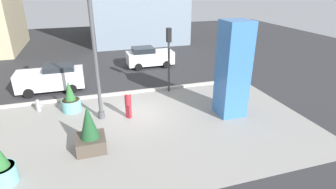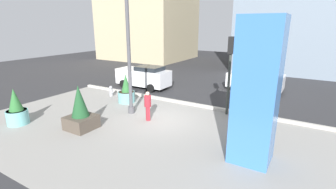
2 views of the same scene
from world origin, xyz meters
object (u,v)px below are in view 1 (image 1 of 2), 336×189
car_far_lane (149,57)px  fire_hydrant (38,105)px  pedestrian_on_sidewalk (128,103)px  potted_plant_near_right (90,133)px  potted_plant_curbside (71,100)px  traffic_light_corner (169,50)px  potted_plant_mid_plaza (0,167)px  lamp_post (95,52)px  car_curb_east (51,78)px  art_pillar_blue (233,70)px

car_far_lane → fire_hydrant: bearing=-141.0°
pedestrian_on_sidewalk → potted_plant_near_right: bearing=-129.8°
potted_plant_curbside → traffic_light_corner: traffic_light_corner is taller
potted_plant_near_right → car_far_lane: (5.60, 11.80, 0.01)m
traffic_light_corner → potted_plant_mid_plaza: bearing=-141.7°
pedestrian_on_sidewalk → traffic_light_corner: bearing=42.8°
potted_plant_mid_plaza → lamp_post: bearing=47.0°
fire_hydrant → potted_plant_near_right: bearing=-60.9°
potted_plant_curbside → car_curb_east: size_ratio=0.43×
potted_plant_mid_plaza → car_curb_east: 9.53m
lamp_post → fire_hydrant: size_ratio=10.40×
potted_plant_near_right → fire_hydrant: size_ratio=2.95×
lamp_post → potted_plant_mid_plaza: size_ratio=4.13×
fire_hydrant → car_curb_east: bearing=79.9°
lamp_post → potted_plant_near_right: lamp_post is taller
lamp_post → traffic_light_corner: bearing=29.2°
fire_hydrant → car_far_lane: car_far_lane is taller
car_far_lane → car_curb_east: (-7.82, -3.61, 0.04)m
lamp_post → potted_plant_curbside: lamp_post is taller
fire_hydrant → car_far_lane: bearing=39.0°
potted_plant_curbside → pedestrian_on_sidewalk: 3.62m
fire_hydrant → traffic_light_corner: (8.28, 0.69, 2.59)m
potted_plant_mid_plaza → pedestrian_on_sidewalk: (5.46, 3.88, 0.13)m
fire_hydrant → art_pillar_blue: bearing=-18.8°
art_pillar_blue → potted_plant_curbside: (-8.74, 3.09, -1.97)m
potted_plant_near_right → car_far_lane: bearing=64.6°
car_far_lane → potted_plant_near_right: bearing=-115.4°
potted_plant_near_right → pedestrian_on_sidewalk: potted_plant_near_right is taller
potted_plant_near_right → fire_hydrant: (-2.78, 5.00, -0.51)m
lamp_post → pedestrian_on_sidewalk: lamp_post is taller
potted_plant_mid_plaza → potted_plant_near_right: bearing=21.1°
art_pillar_blue → potted_plant_mid_plaza: art_pillar_blue is taller
potted_plant_curbside → car_far_lane: 9.80m
potted_plant_curbside → car_far_lane: (6.52, 7.32, 0.20)m
potted_plant_near_right → fire_hydrant: bearing=119.1°
lamp_post → pedestrian_on_sidewalk: (1.47, -0.40, -2.93)m
potted_plant_mid_plaza → car_far_lane: bearing=55.7°
lamp_post → potted_plant_curbside: (-1.61, 1.48, -3.13)m
lamp_post → car_far_lane: size_ratio=1.92×
car_curb_east → potted_plant_curbside: bearing=-70.7°
car_curb_east → lamp_post: bearing=-60.7°
traffic_light_corner → pedestrian_on_sidewalk: bearing=-137.2°
lamp_post → car_curb_east: bearing=119.3°
fire_hydrant → pedestrian_on_sidewalk: size_ratio=0.47×
lamp_post → traffic_light_corner: size_ratio=1.79×
fire_hydrant → traffic_light_corner: 8.70m
fire_hydrant → pedestrian_on_sidewalk: pedestrian_on_sidewalk is taller
potted_plant_mid_plaza → potted_plant_curbside: size_ratio=1.00×
art_pillar_blue → car_far_lane: bearing=102.0°
art_pillar_blue → traffic_light_corner: size_ratio=1.22×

